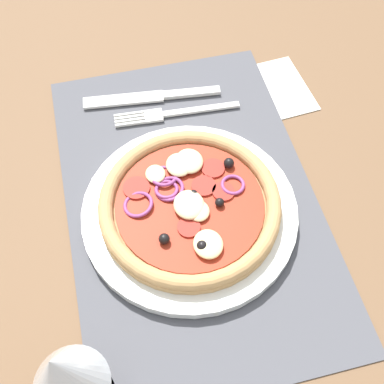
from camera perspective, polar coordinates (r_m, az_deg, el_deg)
name	(u,v)px	position (r cm, az deg, el deg)	size (l,w,h in cm)	color
ground_plane	(191,204)	(63.91, -0.16, -1.37)	(190.00, 140.00, 2.40)	brown
placemat	(191,198)	(62.71, -0.16, -0.71)	(48.91, 31.36, 0.40)	#4C4C51
plate	(190,212)	(60.61, -0.26, -2.35)	(26.53, 26.53, 1.40)	silver
pizza	(189,204)	(59.09, -0.30, -1.40)	(22.07, 22.07, 2.64)	tan
fork	(170,114)	(70.75, -2.55, 9.10)	(2.61, 18.06, 0.44)	silver
knife	(151,97)	(73.04, -4.84, 10.95)	(3.79, 20.06, 0.62)	silver
wine_glass	(63,375)	(45.68, -14.79, -19.88)	(7.20, 7.20, 14.90)	silver
napkin	(272,90)	(75.42, 9.33, 11.67)	(11.51, 10.36, 0.36)	silver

